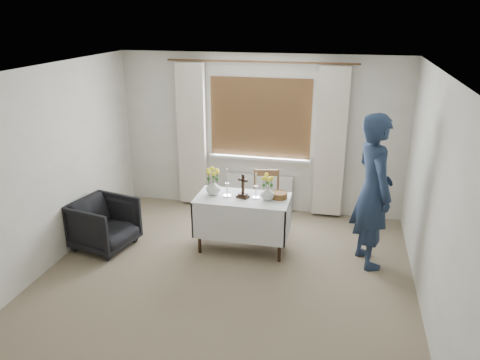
% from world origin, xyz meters
% --- Properties ---
extents(ground, '(5.00, 5.00, 0.00)m').
position_xyz_m(ground, '(0.00, 0.00, 0.00)').
color(ground, '#83735B').
rests_on(ground, ground).
extents(altar_table, '(1.24, 0.64, 0.76)m').
position_xyz_m(altar_table, '(0.04, 1.05, 0.38)').
color(altar_table, silver).
rests_on(altar_table, ground).
extents(wooden_chair, '(0.48, 0.48, 0.88)m').
position_xyz_m(wooden_chair, '(0.24, 1.75, 0.44)').
color(wooden_chair, brown).
rests_on(wooden_chair, ground).
extents(armchair, '(0.90, 0.89, 0.69)m').
position_xyz_m(armchair, '(-1.82, 0.68, 0.35)').
color(armchair, black).
rests_on(armchair, ground).
extents(person, '(0.70, 0.84, 1.97)m').
position_xyz_m(person, '(1.69, 1.06, 0.99)').
color(person, '#22354F').
rests_on(person, ground).
extents(radiator, '(1.10, 0.10, 0.60)m').
position_xyz_m(radiator, '(0.00, 2.42, 0.30)').
color(radiator, silver).
rests_on(radiator, ground).
extents(wooden_cross, '(0.18, 0.15, 0.33)m').
position_xyz_m(wooden_cross, '(0.04, 1.04, 0.93)').
color(wooden_cross, black).
rests_on(wooden_cross, altar_table).
extents(candlestick_left, '(0.13, 0.13, 0.38)m').
position_xyz_m(candlestick_left, '(-0.17, 1.04, 0.95)').
color(candlestick_left, silver).
rests_on(candlestick_left, altar_table).
extents(candlestick_right, '(0.13, 0.13, 0.35)m').
position_xyz_m(candlestick_right, '(0.21, 1.06, 0.94)').
color(candlestick_right, silver).
rests_on(candlestick_right, altar_table).
extents(flower_vase_left, '(0.26, 0.26, 0.20)m').
position_xyz_m(flower_vase_left, '(-0.37, 1.06, 0.86)').
color(flower_vase_left, silver).
rests_on(flower_vase_left, altar_table).
extents(flower_vase_right, '(0.23, 0.23, 0.19)m').
position_xyz_m(flower_vase_right, '(0.37, 1.04, 0.85)').
color(flower_vase_right, silver).
rests_on(flower_vase_right, altar_table).
extents(wicker_basket, '(0.22, 0.22, 0.08)m').
position_xyz_m(wicker_basket, '(0.51, 1.13, 0.80)').
color(wicker_basket, brown).
rests_on(wicker_basket, altar_table).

